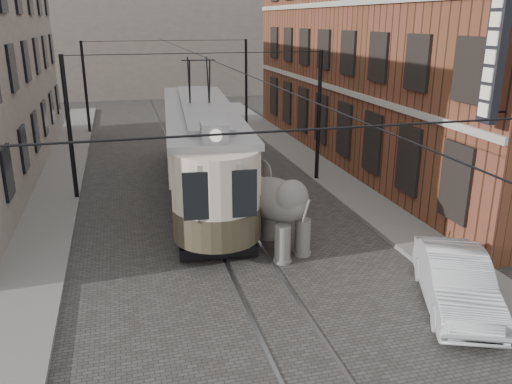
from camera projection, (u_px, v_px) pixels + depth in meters
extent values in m
plane|color=#43403E|center=(237.00, 242.00, 17.99)|extent=(120.00, 120.00, 0.00)
cube|color=slate|center=(394.00, 223.00, 19.41)|extent=(2.00, 60.00, 0.15)
cube|color=slate|center=(35.00, 261.00, 16.40)|extent=(2.00, 60.00, 0.15)
cube|color=brown|center=(405.00, 45.00, 27.01)|extent=(8.00, 26.00, 12.00)
cube|color=gray|center=(149.00, 22.00, 52.52)|extent=(28.00, 10.00, 14.00)
imported|color=silver|center=(456.00, 281.00, 13.74)|extent=(3.16, 4.74, 1.48)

